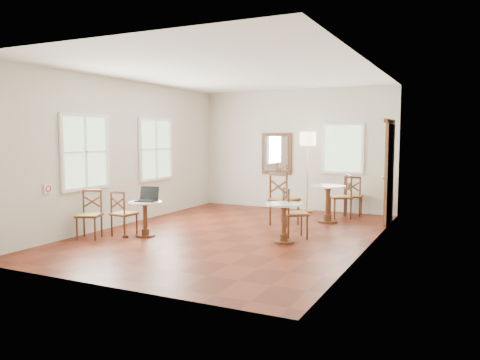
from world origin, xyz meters
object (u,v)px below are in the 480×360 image
(cafe_table_back, at_px, (328,200))
(chair_mid_a, at_px, (283,199))
(cafe_table_mid, at_px, (284,218))
(chair_mid_b, at_px, (294,213))
(mouse, at_px, (153,200))
(cafe_table_near, at_px, (145,215))
(chair_near_a, at_px, (123,213))
(laptop, at_px, (148,198))
(chair_back_a, at_px, (353,196))
(water_glass, at_px, (148,199))
(navy_mug, at_px, (154,198))
(chair_back_b, at_px, (342,197))
(power_adapter, at_px, (125,237))
(floor_lamp, at_px, (308,144))
(chair_near_b, at_px, (90,214))

(cafe_table_back, bearing_deg, chair_mid_a, -136.66)
(cafe_table_mid, relative_size, chair_mid_b, 0.75)
(cafe_table_back, xyz_separation_m, mouse, (-2.58, -2.69, 0.17))
(cafe_table_near, relative_size, cafe_table_back, 0.81)
(chair_near_a, relative_size, laptop, 2.01)
(cafe_table_near, distance_m, chair_back_a, 5.00)
(water_glass, bearing_deg, navy_mug, 93.68)
(chair_back_b, distance_m, power_adapter, 4.89)
(cafe_table_near, relative_size, mouse, 7.38)
(chair_near_a, distance_m, chair_back_b, 4.87)
(navy_mug, bearing_deg, water_glass, -86.32)
(mouse, distance_m, navy_mug, 0.03)
(cafe_table_mid, bearing_deg, floor_lamp, 101.45)
(cafe_table_mid, bearing_deg, laptop, -167.52)
(chair_back_a, relative_size, navy_mug, 8.82)
(chair_near_a, relative_size, navy_mug, 8.09)
(chair_back_a, bearing_deg, chair_mid_a, 56.65)
(cafe_table_back, bearing_deg, floor_lamp, 125.65)
(laptop, bearing_deg, cafe_table_back, 34.83)
(cafe_table_near, xyz_separation_m, cafe_table_mid, (2.48, 0.62, 0.02))
(cafe_table_back, distance_m, navy_mug, 3.72)
(cafe_table_mid, bearing_deg, cafe_table_back, 86.16)
(cafe_table_back, relative_size, water_glass, 7.23)
(cafe_table_back, relative_size, power_adapter, 9.00)
(mouse, bearing_deg, chair_mid_a, 57.47)
(chair_mid_a, bearing_deg, chair_back_a, -102.70)
(chair_near_b, bearing_deg, chair_mid_a, 23.39)
(mouse, height_order, power_adapter, mouse)
(navy_mug, relative_size, water_glass, 0.95)
(cafe_table_near, xyz_separation_m, power_adapter, (-0.26, -0.26, -0.38))
(cafe_table_near, bearing_deg, chair_back_b, 52.30)
(water_glass, bearing_deg, chair_near_a, -162.01)
(navy_mug, distance_m, water_glass, 0.19)
(laptop, xyz_separation_m, mouse, (0.05, 0.10, -0.05))
(cafe_table_near, xyz_separation_m, chair_near_b, (-0.80, -0.57, 0.03))
(cafe_table_near, bearing_deg, power_adapter, -135.07)
(cafe_table_near, relative_size, laptop, 1.54)
(mouse, bearing_deg, chair_back_b, 61.58)
(floor_lamp, xyz_separation_m, power_adapter, (-2.04, -4.30, -1.63))
(cafe_table_back, xyz_separation_m, floor_lamp, (-0.84, 1.18, 1.16))
(mouse, relative_size, navy_mug, 0.84)
(chair_near_b, bearing_deg, chair_mid_b, 4.19)
(chair_back_a, xyz_separation_m, floor_lamp, (-1.11, -0.04, 1.19))
(chair_back_a, distance_m, mouse, 4.83)
(floor_lamp, xyz_separation_m, water_glass, (-1.72, -4.04, -0.95))
(chair_near_a, distance_m, chair_back_a, 5.35)
(chair_back_a, relative_size, chair_back_b, 0.95)
(chair_near_a, height_order, chair_back_b, chair_back_b)
(laptop, height_order, water_glass, laptop)
(cafe_table_back, bearing_deg, navy_mug, -133.88)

